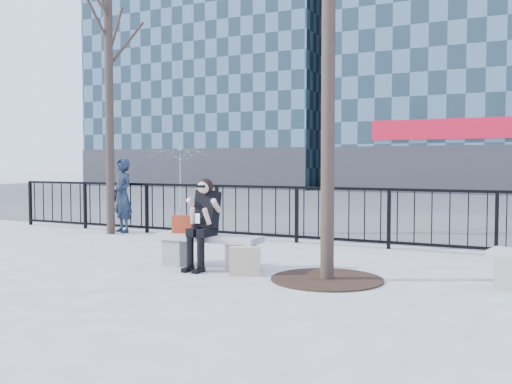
% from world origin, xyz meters
% --- Properties ---
extents(ground, '(120.00, 120.00, 0.00)m').
position_xyz_m(ground, '(0.00, 0.00, 0.00)').
color(ground, '#979792').
rests_on(ground, ground).
extents(street_surface, '(60.00, 23.00, 0.01)m').
position_xyz_m(street_surface, '(0.00, 15.00, 0.00)').
color(street_surface, '#474747').
rests_on(street_surface, ground).
extents(railing, '(14.00, 0.06, 1.10)m').
position_xyz_m(railing, '(0.00, 3.00, 0.55)').
color(railing, black).
rests_on(railing, ground).
extents(building_left, '(16.20, 10.20, 22.60)m').
position_xyz_m(building_left, '(-15.00, 27.00, 11.30)').
color(building_left, slate).
rests_on(building_left, ground).
extents(tree_left, '(2.80, 2.80, 6.50)m').
position_xyz_m(tree_left, '(-4.00, 2.50, 4.86)').
color(tree_left, black).
rests_on(tree_left, ground).
extents(tree_grate, '(1.50, 1.50, 0.02)m').
position_xyz_m(tree_grate, '(1.90, -0.10, 0.01)').
color(tree_grate, black).
rests_on(tree_grate, ground).
extents(bench_main, '(1.65, 0.46, 0.49)m').
position_xyz_m(bench_main, '(0.00, 0.00, 0.30)').
color(bench_main, gray).
rests_on(bench_main, ground).
extents(seated_woman, '(0.50, 0.64, 1.34)m').
position_xyz_m(seated_woman, '(0.00, -0.16, 0.67)').
color(seated_woman, black).
rests_on(seated_woman, ground).
extents(handbag, '(0.36, 0.23, 0.27)m').
position_xyz_m(handbag, '(-0.45, 0.02, 0.63)').
color(handbag, '#A12D13').
rests_on(handbag, bench_main).
extents(shopping_bag, '(0.45, 0.31, 0.40)m').
position_xyz_m(shopping_bag, '(0.78, -0.31, 0.20)').
color(shopping_bag, beige).
rests_on(shopping_bag, ground).
extents(standing_man, '(0.72, 0.61, 1.66)m').
position_xyz_m(standing_man, '(-3.92, 2.80, 0.83)').
color(standing_man, black).
rests_on(standing_man, ground).
extents(vendor_umbrella, '(2.74, 2.78, 2.10)m').
position_xyz_m(vendor_umbrella, '(-5.62, 7.59, 1.05)').
color(vendor_umbrella, gold).
rests_on(vendor_umbrella, ground).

